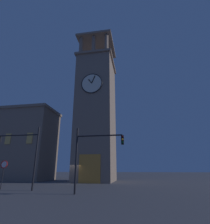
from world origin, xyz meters
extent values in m
plane|color=#4C4C51|center=(0.00, 0.00, 0.00)|extent=(200.00, 200.00, 0.00)
cube|color=gray|center=(-2.60, -3.46, 10.79)|extent=(6.04, 7.74, 21.59)
cube|color=gray|center=(-2.60, -3.46, 21.79)|extent=(6.64, 8.34, 0.40)
cylinder|color=gray|center=(-5.02, -0.19, 23.82)|extent=(0.70, 0.70, 3.67)
cylinder|color=gray|center=(-2.60, -0.19, 23.82)|extent=(0.70, 0.70, 3.67)
cylinder|color=gray|center=(-0.18, -0.19, 23.82)|extent=(0.70, 0.70, 3.67)
cylinder|color=gray|center=(-5.02, -6.73, 23.82)|extent=(0.70, 0.70, 3.67)
cylinder|color=gray|center=(-2.60, -6.73, 23.82)|extent=(0.70, 0.70, 3.67)
cylinder|color=gray|center=(-0.18, -6.73, 23.82)|extent=(0.70, 0.70, 3.67)
cube|color=gray|center=(-2.60, -3.46, 25.86)|extent=(6.64, 8.34, 0.40)
cylinder|color=black|center=(-2.60, -3.46, 27.58)|extent=(0.12, 0.12, 3.05)
cylinder|color=silver|center=(-2.60, 0.47, 15.56)|extent=(3.44, 0.12, 3.44)
torus|color=black|center=(-2.60, 0.49, 15.56)|extent=(3.60, 0.16, 3.60)
cube|color=black|center=(-2.33, 0.57, 15.94)|extent=(0.64, 0.06, 0.84)
cube|color=black|center=(-2.89, 0.57, 16.23)|extent=(0.68, 0.06, 1.39)
cube|color=orange|center=(-2.60, 0.36, 2.00)|extent=(3.20, 0.24, 4.00)
cube|color=gray|center=(14.09, -4.01, 6.21)|extent=(16.08, 7.01, 12.41)
cube|color=gray|center=(14.09, -4.01, 12.66)|extent=(16.48, 7.41, 0.50)
cube|color=#E0B259|center=(8.06, -0.46, 6.83)|extent=(1.00, 0.12, 1.80)
cube|color=#E0B259|center=(12.08, -0.46, 6.83)|extent=(1.00, 0.12, 1.80)
cylinder|color=black|center=(-4.33, 11.57, 2.69)|extent=(0.16, 0.16, 5.38)
cylinder|color=black|center=(-6.30, 11.57, 4.65)|extent=(3.95, 0.12, 0.12)
cube|color=black|center=(-8.28, 11.57, 4.23)|extent=(0.22, 0.30, 0.75)
sphere|color=#360505|center=(-8.28, 11.75, 4.50)|extent=(0.16, 0.16, 0.16)
sphere|color=orange|center=(-8.28, 11.75, 4.25)|extent=(0.16, 0.16, 0.16)
sphere|color=#063316|center=(-8.28, 11.75, 4.00)|extent=(0.16, 0.16, 0.16)
cylinder|color=black|center=(0.39, 9.91, 3.02)|extent=(0.16, 0.16, 6.04)
cylinder|color=black|center=(2.61, 9.91, 5.26)|extent=(4.45, 0.12, 0.12)
cylinder|color=black|center=(4.03, 9.48, 1.24)|extent=(0.08, 0.08, 2.48)
cylinder|color=white|center=(4.03, 9.52, 2.38)|extent=(0.70, 0.04, 0.70)
torus|color=red|center=(4.03, 9.54, 2.38)|extent=(0.78, 0.08, 0.78)
camera|label=1|loc=(-9.37, 26.33, 1.92)|focal=28.40mm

